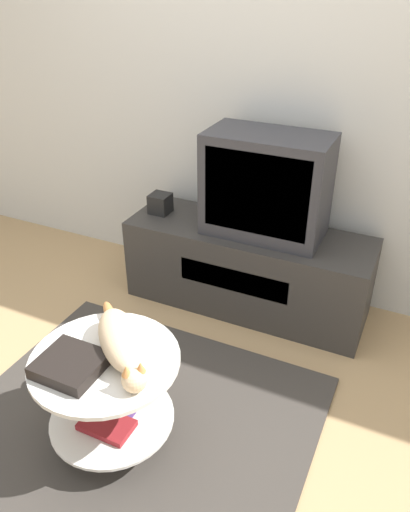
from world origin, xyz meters
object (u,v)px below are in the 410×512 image
speaker (160,203)px  cat (122,342)px  tv (266,185)px  dvd_box (70,365)px

speaker → cat: bearing=-67.3°
tv → dvd_box: (-0.29, -1.30, -0.27)m
tv → speaker: tv is taller
tv → cat: size_ratio=1.47×
cat → dvd_box: bearing=-85.4°
dvd_box → speaker: bearing=105.2°
speaker → dvd_box: bearing=-74.8°
tv → dvd_box: size_ratio=2.74×
dvd_box → cat: (0.12, 0.15, 0.03)m
dvd_box → tv: bearing=77.6°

